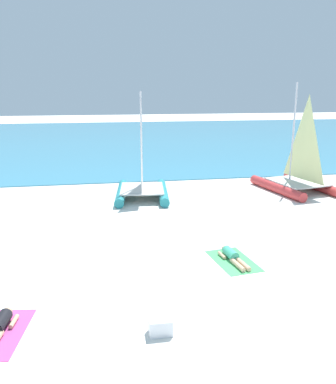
# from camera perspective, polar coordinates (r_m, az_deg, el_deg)

# --- Properties ---
(ground_plane) EXTENTS (120.00, 120.00, 0.00)m
(ground_plane) POSITION_cam_1_polar(r_m,az_deg,el_deg) (20.19, -2.10, -0.27)
(ground_plane) COLOR white
(ocean_water) EXTENTS (120.00, 40.00, 0.05)m
(ocean_water) POSITION_cam_1_polar(r_m,az_deg,el_deg) (42.40, -6.34, 7.52)
(ocean_water) COLOR teal
(ocean_water) RESTS_ON ground
(sailboat_teal) EXTENTS (2.87, 4.09, 5.01)m
(sailboat_teal) POSITION_cam_1_polar(r_m,az_deg,el_deg) (19.37, -3.69, 1.34)
(sailboat_teal) COLOR teal
(sailboat_teal) RESTS_ON ground
(sailboat_red) EXTENTS (3.39, 4.57, 5.41)m
(sailboat_red) POSITION_cam_1_polar(r_m,az_deg,el_deg) (21.58, 17.68, 2.21)
(sailboat_red) COLOR #CC3838
(sailboat_red) RESTS_ON ground
(towel_right) EXTENTS (1.34, 2.03, 0.01)m
(towel_right) POSITION_cam_1_polar(r_m,az_deg,el_deg) (12.73, 9.18, -9.55)
(towel_right) COLOR #4CB266
(towel_right) RESTS_ON ground
(sunbather_right) EXTENTS (0.62, 1.57, 0.30)m
(sunbather_right) POSITION_cam_1_polar(r_m,az_deg,el_deg) (12.74, 9.07, -8.92)
(sunbather_right) COLOR #3FB28C
(sunbather_right) RESTS_ON towel_right
(cooler_box) EXTENTS (0.50, 0.36, 0.36)m
(cooler_box) POSITION_cam_1_polar(r_m,az_deg,el_deg) (9.17, -1.07, -18.39)
(cooler_box) COLOR white
(cooler_box) RESTS_ON ground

